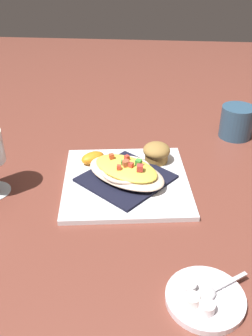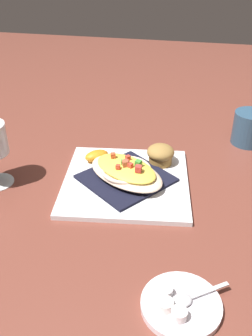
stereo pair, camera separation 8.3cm
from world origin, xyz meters
name	(u,v)px [view 1 (the left image)]	position (x,y,z in m)	size (l,w,h in m)	color
ground_plane	(126,183)	(0.00, 0.00, 0.00)	(2.60, 2.60, 0.00)	brown
square_plate	(126,181)	(0.00, 0.00, 0.01)	(0.28, 0.28, 0.01)	white
folded_napkin	(126,178)	(0.00, 0.00, 0.01)	(0.16, 0.17, 0.01)	black
gratin_dish	(126,171)	(0.00, 0.00, 0.03)	(0.19, 0.22, 0.05)	beige
muffin	(157,152)	(0.09, -0.07, 0.04)	(0.06, 0.06, 0.05)	#A17435
orange_garnish	(93,158)	(0.07, 0.08, 0.02)	(0.07, 0.07, 0.03)	#5E1C5E
coffee_mug	(237,123)	(0.26, -0.28, 0.04)	(0.11, 0.09, 0.09)	#2F506C
creamer_saucer	(205,298)	(-0.31, -0.15, 0.01)	(0.12, 0.12, 0.01)	white
spoon	(209,292)	(-0.30, -0.15, 0.02)	(0.07, 0.09, 0.01)	silver
creamer_cup_0	(188,287)	(-0.30, -0.12, 0.02)	(0.02, 0.02, 0.02)	silver
creamer_cup_1	(192,300)	(-0.32, -0.13, 0.02)	(0.02, 0.02, 0.02)	white
creamer_cup_2	(207,308)	(-0.33, -0.15, 0.02)	(0.02, 0.02, 0.02)	white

